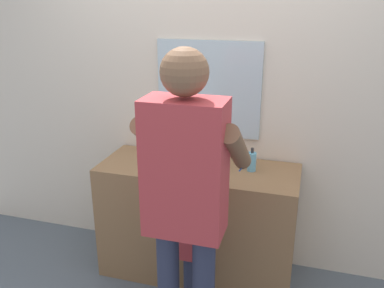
{
  "coord_description": "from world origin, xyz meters",
  "views": [
    {
      "loc": [
        0.7,
        -2.22,
        1.98
      ],
      "look_at": [
        0.0,
        0.15,
        1.08
      ],
      "focal_mm": 38.01,
      "sensor_mm": 36.0,
      "label": 1
    }
  ],
  "objects_px": {
    "toothbrush_cup": "(156,155)",
    "adult_parent": "(186,187)",
    "soap_bottle": "(252,161)",
    "child_toddler": "(181,237)"
  },
  "relations": [
    {
      "from": "toothbrush_cup",
      "to": "adult_parent",
      "type": "height_order",
      "value": "adult_parent"
    },
    {
      "from": "child_toddler",
      "to": "adult_parent",
      "type": "distance_m",
      "value": 0.63
    },
    {
      "from": "toothbrush_cup",
      "to": "adult_parent",
      "type": "distance_m",
      "value": 0.89
    },
    {
      "from": "toothbrush_cup",
      "to": "soap_bottle",
      "type": "height_order",
      "value": "toothbrush_cup"
    },
    {
      "from": "toothbrush_cup",
      "to": "adult_parent",
      "type": "relative_size",
      "value": 0.12
    },
    {
      "from": "soap_bottle",
      "to": "adult_parent",
      "type": "relative_size",
      "value": 0.09
    },
    {
      "from": "toothbrush_cup",
      "to": "child_toddler",
      "type": "height_order",
      "value": "toothbrush_cup"
    },
    {
      "from": "child_toddler",
      "to": "adult_parent",
      "type": "relative_size",
      "value": 0.51
    },
    {
      "from": "toothbrush_cup",
      "to": "soap_bottle",
      "type": "xyz_separation_m",
      "value": [
        0.69,
        0.03,
        0.02
      ]
    },
    {
      "from": "child_toddler",
      "to": "adult_parent",
      "type": "bearing_deg",
      "value": -66.85
    }
  ]
}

